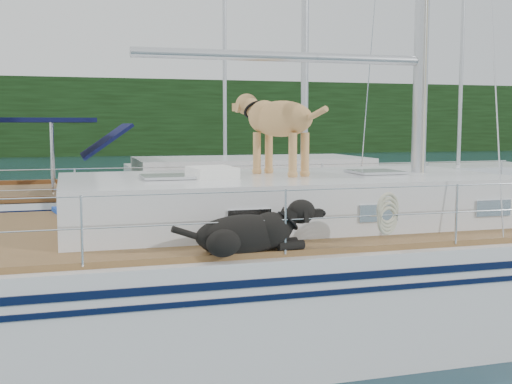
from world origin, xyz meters
name	(u,v)px	position (x,y,z in m)	size (l,w,h in m)	color
ground	(221,328)	(0.00, 0.00, 0.00)	(120.00, 120.00, 0.00)	black
tree_line	(87,117)	(0.00, 45.00, 3.00)	(90.00, 3.00, 6.00)	black
shore_bank	(87,147)	(0.00, 46.20, 0.60)	(92.00, 1.00, 1.20)	#595147
main_sailboat	(228,272)	(0.10, 0.00, 0.68)	(12.00, 3.80, 14.01)	silver
neighbor_sailboat	(201,211)	(0.96, 5.79, 0.63)	(11.00, 3.50, 13.30)	silver
bg_boat_center	(225,177)	(4.00, 16.00, 0.45)	(7.20, 3.00, 11.65)	silver
bg_boat_east	(458,179)	(12.00, 13.00, 0.46)	(6.40, 3.00, 11.65)	silver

